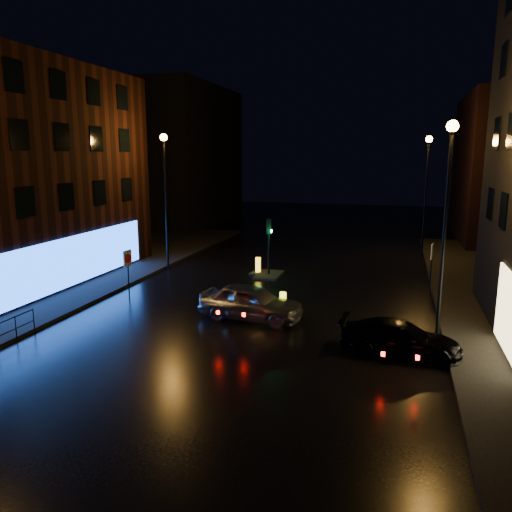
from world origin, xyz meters
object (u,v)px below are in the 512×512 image
object	(u,v)px
bollard_far	(258,270)
road_sign_right	(432,255)
silver_hatchback	(251,302)
dark_sedan	(400,339)
bollard_near	(283,308)
road_sign_left	(128,262)
traffic_signal	(269,268)

from	to	relation	value
bollard_far	road_sign_right	size ratio (longest dim) A/B	0.49
silver_hatchback	dark_sedan	size ratio (longest dim) A/B	1.06
dark_sedan	bollard_near	bearing A→B (deg)	58.11
road_sign_left	road_sign_right	xyz separation A→B (m)	(14.71, 5.81, 0.05)
silver_hatchback	road_sign_right	size ratio (longest dim) A/B	1.81
dark_sedan	road_sign_left	xyz separation A→B (m)	(-13.16, 3.87, 1.22)
road_sign_left	traffic_signal	bearing A→B (deg)	56.65
dark_sedan	road_sign_left	world-z (taller)	road_sign_left
bollard_far	road_sign_left	xyz separation A→B (m)	(-4.83, -6.90, 1.62)
silver_hatchback	road_sign_right	xyz separation A→B (m)	(7.86, 7.28, 1.11)
dark_sedan	traffic_signal	bearing A→B (deg)	40.22
dark_sedan	road_sign_left	distance (m)	13.77
dark_sedan	bollard_near	distance (m)	6.42
road_sign_right	bollard_far	bearing A→B (deg)	5.69
silver_hatchback	road_sign_left	xyz separation A→B (m)	(-6.85, 1.47, 1.06)
silver_hatchback	bollard_near	bearing A→B (deg)	-33.38
bollard_far	road_sign_right	xyz separation A→B (m)	(9.87, -1.08, 1.67)
traffic_signal	bollard_far	distance (m)	0.91
bollard_near	road_sign_right	bearing A→B (deg)	64.98
bollard_near	bollard_far	world-z (taller)	bollard_far
dark_sedan	road_sign_right	world-z (taller)	road_sign_right
traffic_signal	bollard_near	bearing A→B (deg)	-70.24
silver_hatchback	road_sign_right	world-z (taller)	road_sign_right
traffic_signal	dark_sedan	bearing A→B (deg)	-53.96
road_sign_left	road_sign_right	distance (m)	15.81
traffic_signal	road_sign_left	distance (m)	8.70
dark_sedan	bollard_far	distance (m)	13.62
silver_hatchback	dark_sedan	distance (m)	6.76
silver_hatchback	bollard_near	xyz separation A→B (m)	(1.13, 1.37, -0.57)
traffic_signal	dark_sedan	world-z (taller)	traffic_signal
traffic_signal	bollard_near	xyz separation A→B (m)	(2.37, -6.61, -0.30)
bollard_near	silver_hatchback	bearing A→B (deg)	-105.90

